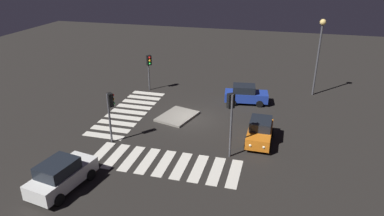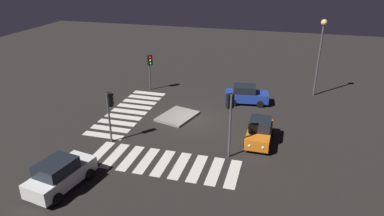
{
  "view_description": "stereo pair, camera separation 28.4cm",
  "coord_description": "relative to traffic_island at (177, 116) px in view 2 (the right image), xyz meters",
  "views": [
    {
      "loc": [
        25.27,
        6.74,
        12.31
      ],
      "look_at": [
        0.0,
        0.0,
        1.0
      ],
      "focal_mm": 32.58,
      "sensor_mm": 36.0,
      "label": 1
    },
    {
      "loc": [
        25.2,
        7.02,
        12.31
      ],
      "look_at": [
        0.0,
        0.0,
        1.0
      ],
      "focal_mm": 32.58,
      "sensor_mm": 36.0,
      "label": 2
    }
  ],
  "objects": [
    {
      "name": "crosswalk_near",
      "position": [
        0.03,
        -4.4,
        -0.08
      ],
      "size": [
        9.9,
        3.2,
        0.02
      ],
      "color": "silver",
      "rests_on": "ground"
    },
    {
      "name": "traffic_island",
      "position": [
        0.0,
        0.0,
        0.0
      ],
      "size": [
        3.88,
        3.3,
        0.18
      ],
      "color": "gray",
      "rests_on": "ground"
    },
    {
      "name": "traffic_light_south",
      "position": [
        -5.52,
        -4.57,
        2.64
      ],
      "size": [
        0.54,
        0.53,
        3.61
      ],
      "rotation": [
        0.0,
        0.0,
        0.81
      ],
      "color": "#47474C",
      "rests_on": "ground"
    },
    {
      "name": "traffic_light_east",
      "position": [
        5.18,
        -3.24,
        2.75
      ],
      "size": [
        0.53,
        0.54,
        3.74
      ],
      "rotation": [
        0.0,
        0.0,
        2.42
      ],
      "color": "#47474C",
      "rests_on": "ground"
    },
    {
      "name": "traffic_light_north",
      "position": [
        4.98,
        5.16,
        3.29
      ],
      "size": [
        0.53,
        0.54,
        4.46
      ],
      "rotation": [
        0.0,
        0.0,
        -2.48
      ],
      "color": "#47474C",
      "rests_on": "ground"
    },
    {
      "name": "car_orange",
      "position": [
        2.47,
        7.0,
        0.74
      ],
      "size": [
        3.9,
        1.87,
        1.69
      ],
      "rotation": [
        0.0,
        0.0,
        -0.01
      ],
      "color": "orange",
      "rests_on": "ground"
    },
    {
      "name": "crosswalk_side",
      "position": [
        7.05,
        1.28,
        -0.08
      ],
      "size": [
        3.2,
        9.9,
        0.02
      ],
      "color": "silver",
      "rests_on": "ground"
    },
    {
      "name": "car_blue",
      "position": [
        -4.61,
        5.12,
        0.75
      ],
      "size": [
        2.23,
        4.07,
        1.71
      ],
      "rotation": [
        0.0,
        0.0,
        1.7
      ],
      "color": "#1E389E",
      "rests_on": "ground"
    },
    {
      "name": "street_lamp",
      "position": [
        -8.45,
        11.22,
        4.9
      ],
      "size": [
        0.56,
        0.56,
        7.26
      ],
      "color": "#47474C",
      "rests_on": "ground"
    },
    {
      "name": "ground_plane",
      "position": [
        0.03,
        1.28,
        -0.09
      ],
      "size": [
        80.0,
        80.0,
        0.0
      ],
      "primitive_type": "plane",
      "color": "black"
    },
    {
      "name": "car_white",
      "position": [
        11.07,
        -3.5,
        0.81
      ],
      "size": [
        4.42,
        2.52,
        1.84
      ],
      "rotation": [
        0.0,
        0.0,
        2.97
      ],
      "color": "silver",
      "rests_on": "ground"
    }
  ]
}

